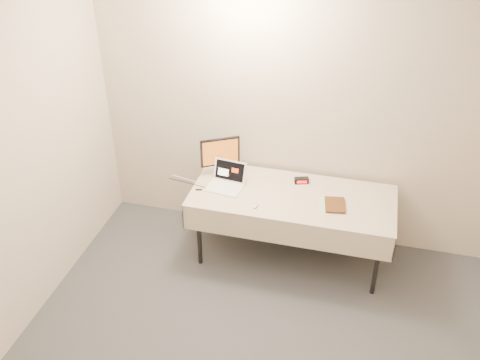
% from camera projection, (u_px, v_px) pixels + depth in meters
% --- Properties ---
extents(back_wall, '(4.00, 0.10, 2.70)m').
position_uv_depth(back_wall, '(305.00, 114.00, 4.92)').
color(back_wall, beige).
rests_on(back_wall, ground).
extents(table, '(1.86, 0.81, 0.74)m').
position_uv_depth(table, '(292.00, 201.00, 4.91)').
color(table, black).
rests_on(table, ground).
extents(laptop, '(0.35, 0.32, 0.22)m').
position_uv_depth(laptop, '(227.00, 181.00, 4.99)').
color(laptop, white).
rests_on(laptop, table).
extents(monitor, '(0.34, 0.21, 0.39)m').
position_uv_depth(monitor, '(220.00, 154.00, 5.06)').
color(monitor, black).
rests_on(monitor, table).
extents(book, '(0.18, 0.05, 0.24)m').
position_uv_depth(book, '(326.00, 194.00, 4.68)').
color(book, brown).
rests_on(book, table).
extents(alarm_clock, '(0.14, 0.09, 0.05)m').
position_uv_depth(alarm_clock, '(302.00, 180.00, 5.04)').
color(alarm_clock, black).
rests_on(alarm_clock, table).
extents(clicker, '(0.05, 0.09, 0.02)m').
position_uv_depth(clicker, '(256.00, 205.00, 4.73)').
color(clicker, '#BBBBBD').
rests_on(clicker, table).
extents(paper_form, '(0.12, 0.25, 0.00)m').
position_uv_depth(paper_form, '(325.00, 205.00, 4.76)').
color(paper_form, '#B0DDB0').
rests_on(paper_form, table).
extents(usb_dongle, '(0.06, 0.03, 0.01)m').
position_uv_depth(usb_dongle, '(199.00, 190.00, 4.95)').
color(usb_dongle, black).
rests_on(usb_dongle, table).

